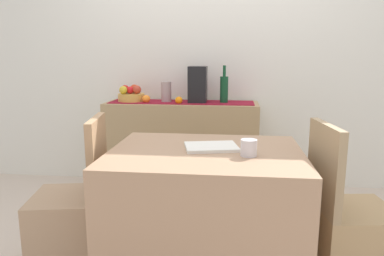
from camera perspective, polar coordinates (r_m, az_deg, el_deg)
The scene contains 20 objects.
ground_plane at distance 2.64m, azimuth 0.70°, elevation -16.97°, with size 6.40×6.40×0.02m, color beige.
room_wall_rear at distance 3.50m, azimuth 2.76°, elevation 13.11°, with size 6.40×0.06×2.70m, color silver.
sideboard_console at distance 3.37m, azimuth -1.59°, elevation -2.94°, with size 1.37×0.42×0.82m, color tan.
table_runner at distance 3.29m, azimuth -1.63°, elevation 4.07°, with size 1.29×0.32×0.01m, color maroon.
fruit_bowl at distance 3.38m, azimuth -9.47°, elevation 4.75°, with size 0.24×0.24×0.07m, color gold.
apple_upper at distance 3.34m, azimuth -10.70°, elevation 5.85°, with size 0.07×0.07×0.07m, color gold.
apple_rear at distance 3.37m, azimuth -9.66°, elevation 5.87°, with size 0.07×0.07×0.07m, color red.
apple_center at distance 3.34m, azimuth -8.60°, elevation 5.95°, with size 0.08×0.08×0.08m, color #B93A26.
apple_right at distance 3.43m, azimuth -9.01°, elevation 6.10°, with size 0.08×0.08×0.08m, color red.
apple_front at distance 3.41m, azimuth -10.41°, elevation 6.00°, with size 0.08×0.08×0.08m, color red.
wine_bottle at distance 3.24m, azimuth 5.04°, elevation 6.11°, with size 0.07×0.07×0.33m.
coffee_maker at distance 3.26m, azimuth 0.90°, elevation 6.80°, with size 0.16×0.18×0.32m, color black.
ceramic_vase at distance 3.30m, azimuth -4.04°, elevation 5.63°, with size 0.09×0.09×0.18m, color #A18D8D.
orange_loose_end at distance 3.18m, azimuth -2.07°, elevation 4.35°, with size 0.06×0.06×0.06m, color orange.
orange_loose_mid at distance 3.28m, azimuth -7.17°, elevation 4.53°, with size 0.07×0.07×0.07m, color orange.
dining_table at distance 2.08m, azimuth 2.06°, elevation -13.43°, with size 1.03×0.81×0.74m, color tan.
open_book at distance 1.99m, azimuth 3.03°, elevation -2.97°, with size 0.28×0.21×0.02m, color white.
coffee_cup at distance 1.86m, azimuth 8.87°, elevation -3.07°, with size 0.08×0.08×0.08m, color silver.
chair_near_window at distance 2.31m, azimuth -18.19°, elevation -14.19°, with size 0.46×0.46×0.90m.
chair_by_corner at distance 2.21m, azimuth 23.41°, elevation -15.81°, with size 0.45×0.45×0.90m.
Camera 1 is at (0.23, -2.31, 1.24)m, focal length 34.10 mm.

